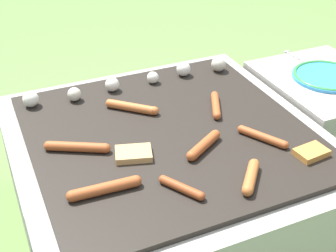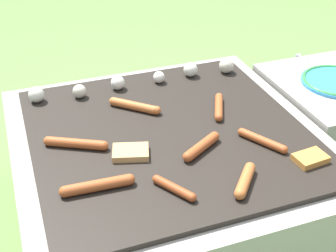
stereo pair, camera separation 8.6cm
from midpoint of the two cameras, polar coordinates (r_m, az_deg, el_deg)
ground_plane at (r=1.77m, az=1.43°, el=-12.12°), size 14.00×14.00×0.00m
grill at (r=1.63m, az=1.53°, el=-6.92°), size 0.98×0.98×0.42m
side_ledge at (r=2.02m, az=19.84°, el=-0.34°), size 0.44×0.51×0.42m
sausage_front_center at (r=1.62m, az=7.74°, el=2.31°), size 0.09×0.16×0.03m
sausage_mid_right at (r=1.61m, az=-2.61°, el=2.44°), size 0.15×0.14×0.03m
sausage_front_left at (r=1.44m, az=-9.50°, el=-2.13°), size 0.18×0.11×0.03m
sausage_back_right at (r=1.31m, az=11.28°, el=-6.57°), size 0.11×0.12×0.03m
sausage_mid_left at (r=1.27m, az=-6.65°, el=-7.25°), size 0.21×0.04×0.03m
sausage_back_center at (r=1.42m, az=5.87°, el=-2.52°), size 0.15×0.10×0.03m
sausage_front_right at (r=1.48m, az=13.06°, el=-1.77°), size 0.10×0.15×0.03m
sausage_back_left at (r=1.26m, az=2.71°, el=-7.61°), size 0.09×0.13×0.02m
bread_slice_left at (r=1.44m, az=18.63°, el=-3.79°), size 0.10×0.07×0.02m
bread_slice_right at (r=1.39m, az=-2.82°, el=-3.26°), size 0.12×0.10×0.02m
mushroom_row at (r=1.77m, az=-1.84°, el=5.74°), size 0.79×0.08×0.06m
fork_utensil at (r=2.06m, az=17.93°, el=7.46°), size 0.03×0.17×0.01m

